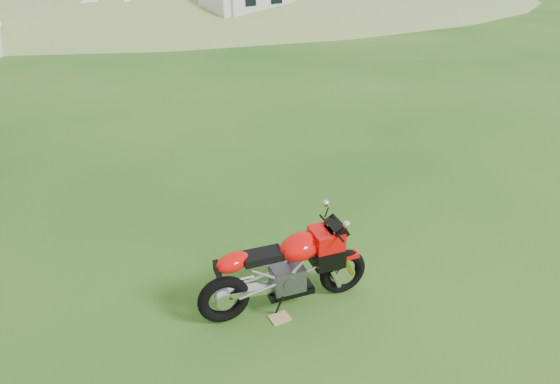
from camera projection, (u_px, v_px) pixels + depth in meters
ground at (283, 259)px, 6.49m from camera, size 120.00×120.00×0.00m
sport_motorcycle at (286, 264)px, 5.37m from camera, size 2.05×1.13×1.20m
plywood_board at (280, 318)px, 5.42m from camera, size 0.26×0.22×0.02m
tent_mid at (92, 12)px, 24.23m from camera, size 3.44×3.44×2.25m
tent_right at (135, 6)px, 25.11m from camera, size 3.07×3.07×2.61m
caravan at (251, 7)px, 25.15m from camera, size 5.59×2.89×2.52m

